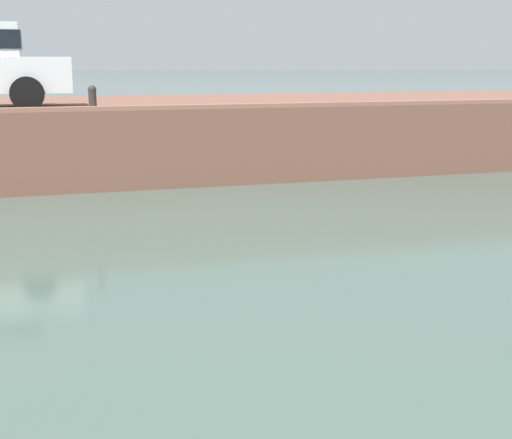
% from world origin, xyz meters
% --- Properties ---
extents(ground_plane, '(400.00, 400.00, 0.00)m').
position_xyz_m(ground_plane, '(0.00, 6.33, 0.00)').
color(ground_plane, '#42564C').
extents(far_quay_wall, '(60.00, 6.00, 1.46)m').
position_xyz_m(far_quay_wall, '(0.00, 15.66, 0.73)').
color(far_quay_wall, brown).
rests_on(far_quay_wall, ground).
extents(far_wall_coping, '(60.00, 0.24, 0.08)m').
position_xyz_m(far_wall_coping, '(0.00, 12.78, 1.50)').
color(far_wall_coping, '#925F4C').
rests_on(far_wall_coping, far_quay_wall).
extents(mooring_bollard_mid, '(0.15, 0.15, 0.45)m').
position_xyz_m(mooring_bollard_mid, '(-0.37, 12.91, 1.70)').
color(mooring_bollard_mid, '#2D2B28').
rests_on(mooring_bollard_mid, far_quay_wall).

